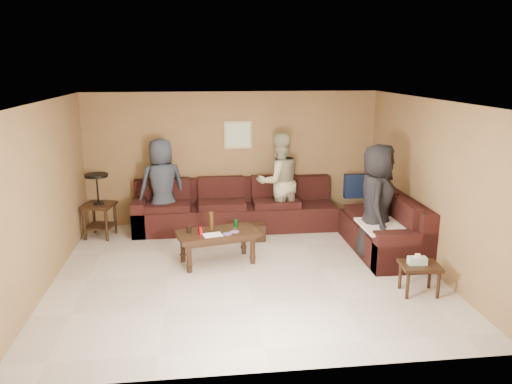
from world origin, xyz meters
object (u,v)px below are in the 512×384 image
Objects in this scene: coffee_table at (217,236)px; sectional_sofa at (283,219)px; side_table_right at (419,268)px; person_left at (162,186)px; waste_bin at (258,232)px; person_right at (377,202)px; end_table_left at (99,204)px; person_middle at (279,182)px.

sectional_sofa is at bearing 42.20° from coffee_table.
person_left reaches higher than side_table_right.
sectional_sofa is 15.73× the size of waste_bin.
person_right reaches higher than coffee_table.
waste_bin is at bearing -10.44° from end_table_left.
coffee_table reaches higher than side_table_right.
end_table_left is at bearing 169.56° from waste_bin.
person_middle is at bearing 115.64° from side_table_right.
person_left is (-0.91, 1.60, 0.44)m from coffee_table.
person_right is (1.27, -1.15, 0.58)m from sectional_sofa.
coffee_table is 0.73× the size of person_right.
person_middle reaches higher than end_table_left.
end_table_left is (-3.23, 0.35, 0.27)m from sectional_sofa.
coffee_table is 0.74× the size of person_middle.
sectional_sofa is at bearing 119.36° from side_table_right.
waste_bin is (-1.88, 2.33, -0.22)m from side_table_right.
person_left is 2.12m from person_middle.
person_left is (-3.53, 2.99, 0.50)m from side_table_right.
end_table_left is 3.87× the size of waste_bin.
side_table_right is at bearing 100.87° from person_middle.
person_right reaches higher than sectional_sofa.
end_table_left is 1.15m from person_left.
side_table_right is at bearing -51.18° from waste_bin.
waste_bin is (2.76, -0.51, -0.45)m from end_table_left.
person_left is (-1.65, 0.66, 0.72)m from waste_bin.
sectional_sofa is 2.59× the size of person_middle.
sectional_sofa is 0.53m from waste_bin.
side_table_right is 3.00m from waste_bin.
person_right is at bearing 95.73° from side_table_right.
waste_bin is 1.07m from person_middle.
person_middle reaches higher than person_left.
person_middle is at bearing 52.08° from coffee_table.
end_table_left is at bearing -11.55° from person_left.
sectional_sofa is at bearing 147.23° from person_left.
end_table_left is 3.24m from person_middle.
person_right is at bearing -1.16° from coffee_table.
sectional_sofa reaches higher than side_table_right.
person_left is (1.10, 0.15, 0.27)m from end_table_left.
waste_bin is at bearing 138.66° from person_left.
person_right is (2.48, -0.05, 0.48)m from coffee_table.
person_left is at bearing 119.63° from coffee_table.
end_table_left is (-2.01, 1.45, 0.17)m from coffee_table.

